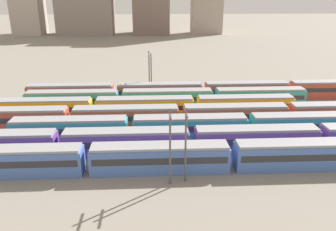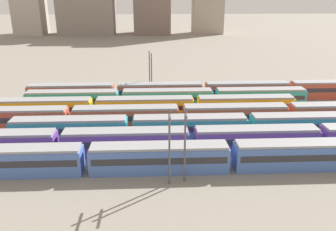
% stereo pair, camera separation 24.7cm
% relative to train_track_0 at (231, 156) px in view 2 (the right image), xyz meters
% --- Properties ---
extents(ground_plane, '(600.00, 600.00, 0.00)m').
position_rel_train_track_0_xyz_m(ground_plane, '(-21.64, 15.60, -1.90)').
color(ground_plane, gray).
extents(train_track_0, '(74.70, 3.06, 3.75)m').
position_rel_train_track_0_xyz_m(train_track_0, '(0.00, 0.00, 0.00)').
color(train_track_0, '#4C70BC').
rests_on(train_track_0, ground_plane).
extents(train_track_1, '(74.70, 3.06, 3.75)m').
position_rel_train_track_0_xyz_m(train_track_1, '(-4.67, 5.20, 0.00)').
color(train_track_1, '#6B429E').
rests_on(train_track_1, ground_plane).
extents(train_track_2, '(74.70, 3.06, 3.75)m').
position_rel_train_track_0_xyz_m(train_track_2, '(5.07, 10.40, 0.00)').
color(train_track_2, teal).
rests_on(train_track_2, ground_plane).
extents(train_track_3, '(93.60, 3.06, 3.75)m').
position_rel_train_track_0_xyz_m(train_track_3, '(4.06, 15.60, 0.00)').
color(train_track_3, '#BC4C38').
rests_on(train_track_3, ground_plane).
extents(train_track_4, '(55.80, 3.06, 3.75)m').
position_rel_train_track_0_xyz_m(train_track_4, '(-11.65, 20.80, -0.00)').
color(train_track_4, yellow).
rests_on(train_track_4, ground_plane).
extents(train_track_5, '(55.80, 3.06, 3.75)m').
position_rel_train_track_0_xyz_m(train_track_5, '(-7.21, 26.00, -0.00)').
color(train_track_5, teal).
rests_on(train_track_5, ground_plane).
extents(train_track_6, '(112.50, 3.06, 3.75)m').
position_rel_train_track_0_xyz_m(train_track_6, '(19.75, 31.20, 0.00)').
color(train_track_6, '#BC4C38').
rests_on(train_track_6, ground_plane).
extents(catenary_pole_0, '(0.24, 3.20, 9.60)m').
position_rel_train_track_0_xyz_m(catenary_pole_0, '(-6.42, -2.79, 3.44)').
color(catenary_pole_0, '#4C4C51').
rests_on(catenary_pole_0, ground_plane).
extents(catenary_pole_1, '(0.24, 3.20, 9.55)m').
position_rel_train_track_0_xyz_m(catenary_pole_1, '(-10.36, 34.28, 3.41)').
color(catenary_pole_1, '#4C4C51').
rests_on(catenary_pole_1, ground_plane).
extents(catenary_pole_2, '(0.24, 3.20, 9.73)m').
position_rel_train_track_0_xyz_m(catenary_pole_2, '(-8.31, -3.28, 3.51)').
color(catenary_pole_2, '#4C4C51').
rests_on(catenary_pole_2, ground_plane).
extents(catenary_pole_3, '(0.24, 3.20, 10.10)m').
position_rel_train_track_0_xyz_m(catenary_pole_3, '(-10.81, 34.01, 3.69)').
color(catenary_pole_3, '#4C4C51').
rests_on(catenary_pole_3, ground_plane).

